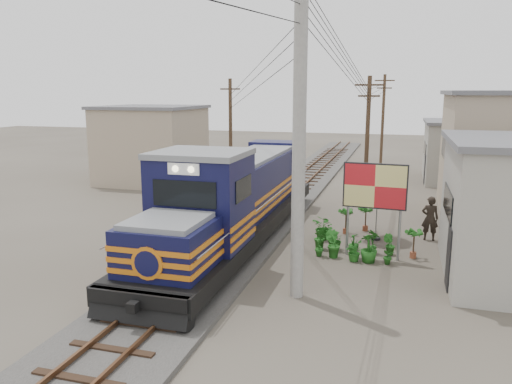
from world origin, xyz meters
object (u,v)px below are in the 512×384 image
(market_umbrella, at_px, (378,193))
(locomotive, at_px, (237,200))
(billboard, at_px, (375,189))
(vendor, at_px, (430,218))

(market_umbrella, bearing_deg, locomotive, -160.53)
(locomotive, xyz_separation_m, market_umbrella, (5.52, 1.95, 0.24))
(billboard, relative_size, vendor, 1.90)
(market_umbrella, relative_size, vendor, 1.30)
(billboard, distance_m, vendor, 4.06)
(market_umbrella, distance_m, vendor, 2.47)
(locomotive, height_order, market_umbrella, locomotive)
(locomotive, bearing_deg, vendor, 17.95)
(locomotive, height_order, billboard, locomotive)
(billboard, xyz_separation_m, vendor, (2.17, 2.97, -1.71))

